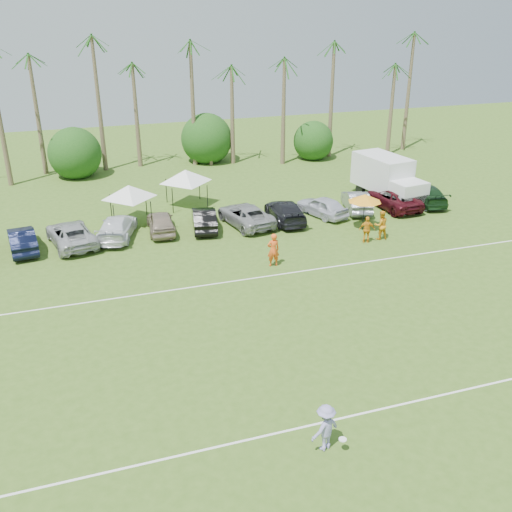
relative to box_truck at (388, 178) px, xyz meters
name	(u,v)px	position (x,y,z in m)	size (l,w,h in m)	color
ground	(319,469)	(-16.21, -23.71, -1.76)	(120.00, 120.00, 0.00)	#3D5D1C
field_lines	(246,342)	(-16.21, -15.71, -1.76)	(80.00, 12.10, 0.01)	white
palm_tree_3	(36,55)	(-24.21, 14.29, 8.30)	(2.40, 2.40, 11.90)	brown
palm_tree_4	(91,87)	(-20.21, 14.29, 5.72)	(2.40, 2.40, 8.90)	brown
palm_tree_5	(139,74)	(-16.21, 14.29, 6.59)	(2.40, 2.40, 9.90)	brown
palm_tree_6	(185,62)	(-12.21, 14.29, 7.45)	(2.40, 2.40, 10.90)	brown
palm_tree_7	(230,51)	(-8.21, 14.29, 8.30)	(2.40, 2.40, 11.90)	brown
palm_tree_8	(283,79)	(-3.21, 14.29, 5.72)	(2.40, 2.40, 8.90)	brown
palm_tree_9	(333,68)	(1.79, 14.29, 6.59)	(2.40, 2.40, 9.90)	brown
palm_tree_10	(381,56)	(6.79, 14.29, 7.45)	(2.40, 2.40, 10.90)	brown
palm_tree_11	(419,46)	(10.79, 14.29, 8.30)	(2.40, 2.40, 11.90)	brown
bush_tree_1	(75,154)	(-22.21, 15.29, 0.03)	(4.00, 4.00, 4.00)	brown
bush_tree_2	(208,144)	(-10.21, 15.29, 0.03)	(4.00, 4.00, 4.00)	brown
bush_tree_3	(307,137)	(-0.21, 15.29, 0.03)	(4.00, 4.00, 4.00)	brown
sideline_player_a	(273,250)	(-12.29, -8.47, -0.78)	(0.72, 0.47, 1.97)	#FA581B
sideline_player_b	(381,225)	(-4.41, -6.78, -0.82)	(0.92, 0.72, 1.90)	orange
sideline_player_c	(367,230)	(-5.52, -7.04, -0.90)	(1.01, 0.42, 1.73)	orange
box_truck	(388,178)	(0.00, 0.00, 0.00)	(3.29, 6.68, 3.30)	silver
canopy_tent_left	(128,185)	(-19.14, 1.30, 0.88)	(3.82, 3.82, 3.09)	black
canopy_tent_right	(185,170)	(-14.78, 3.56, 0.99)	(3.97, 3.97, 3.21)	black
market_umbrella	(365,198)	(-4.66, -4.95, 0.44)	(2.21, 2.21, 2.46)	black
frisbee_player	(325,428)	(-15.65, -22.89, -0.89)	(1.28, 0.99, 1.75)	#918BC6
parked_car_1	(22,240)	(-26.02, -1.63, -1.05)	(1.50, 4.32, 1.42)	black
parked_car_2	(71,234)	(-23.18, -1.61, -1.05)	(2.36, 5.12, 1.42)	#ACACAE
parked_car_3	(117,227)	(-20.34, -1.25, -1.05)	(1.99, 4.90, 1.42)	white
parked_car_4	(161,222)	(-17.50, -1.21, -1.05)	(1.68, 4.17, 1.42)	gray
parked_car_5	(204,219)	(-14.66, -1.50, -1.05)	(1.50, 4.32, 1.42)	black
parked_car_6	(245,215)	(-11.82, -1.64, -1.05)	(2.36, 5.12, 1.42)	#949494
parked_car_7	(285,211)	(-8.98, -1.78, -1.05)	(1.99, 4.90, 1.42)	black
parked_car_8	(322,206)	(-6.15, -1.61, -1.05)	(1.68, 4.17, 1.42)	silver
parked_car_9	(356,201)	(-3.31, -1.38, -1.05)	(1.50, 4.32, 1.42)	slate
parked_car_10	(393,199)	(-0.47, -1.67, -1.05)	(2.36, 5.12, 1.42)	#450E16
parked_car_11	(425,194)	(2.37, -1.51, -1.05)	(1.99, 4.90, 1.42)	#163518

